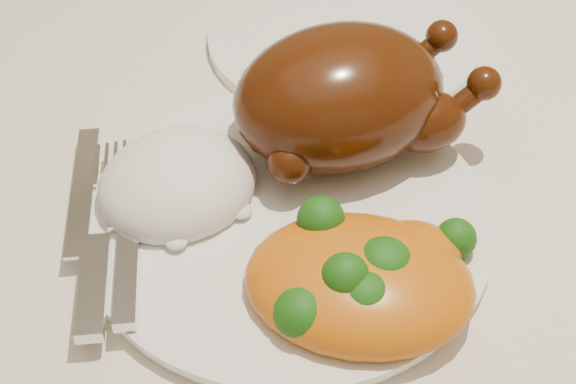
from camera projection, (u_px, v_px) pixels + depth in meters
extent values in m
cube|color=brown|center=(253.00, 185.00, 0.62)|extent=(1.60, 0.90, 0.04)
cube|color=beige|center=(252.00, 162.00, 0.60)|extent=(1.72, 1.02, 0.01)
cylinder|color=white|center=(288.00, 219.00, 0.55)|extent=(0.30, 0.30, 0.01)
cylinder|color=white|center=(343.00, 37.00, 0.70)|extent=(0.28, 0.28, 0.01)
ellipsoid|color=#421A07|center=(339.00, 97.00, 0.56)|extent=(0.16, 0.13, 0.10)
ellipsoid|color=#421A07|center=(328.00, 78.00, 0.54)|extent=(0.08, 0.06, 0.04)
ellipsoid|color=#421A07|center=(426.00, 122.00, 0.56)|extent=(0.06, 0.04, 0.04)
sphere|color=#421A07|center=(484.00, 84.00, 0.56)|extent=(0.02, 0.02, 0.02)
ellipsoid|color=#421A07|center=(388.00, 72.00, 0.60)|extent=(0.06, 0.04, 0.04)
sphere|color=#421A07|center=(442.00, 36.00, 0.60)|extent=(0.02, 0.02, 0.02)
sphere|color=#421A07|center=(290.00, 162.00, 0.53)|extent=(0.03, 0.03, 0.03)
sphere|color=#421A07|center=(256.00, 100.00, 0.58)|extent=(0.03, 0.03, 0.03)
ellipsoid|color=white|center=(178.00, 184.00, 0.55)|extent=(0.14, 0.13, 0.06)
ellipsoid|color=#DB600E|center=(359.00, 283.00, 0.49)|extent=(0.17, 0.16, 0.05)
ellipsoid|color=#DB600E|center=(411.00, 257.00, 0.50)|extent=(0.06, 0.06, 0.03)
ellipsoid|color=#0B3B09|center=(302.00, 312.00, 0.47)|extent=(0.04, 0.04, 0.03)
ellipsoid|color=#0B3B09|center=(321.00, 220.00, 0.50)|extent=(0.03, 0.03, 0.03)
ellipsoid|color=#0B3B09|center=(384.00, 262.00, 0.48)|extent=(0.03, 0.03, 0.03)
ellipsoid|color=#0B3B09|center=(456.00, 239.00, 0.51)|extent=(0.03, 0.03, 0.03)
ellipsoid|color=#0B3B09|center=(345.00, 279.00, 0.47)|extent=(0.03, 0.03, 0.03)
ellipsoid|color=#0B3B09|center=(365.00, 301.00, 0.47)|extent=(0.04, 0.04, 0.04)
cube|color=silver|center=(83.00, 189.00, 0.55)|extent=(0.03, 0.13, 0.00)
cube|color=silver|center=(94.00, 286.00, 0.49)|extent=(0.03, 0.08, 0.01)
cube|color=silver|center=(127.00, 273.00, 0.50)|extent=(0.03, 0.09, 0.01)
cube|color=silver|center=(113.00, 183.00, 0.56)|extent=(0.03, 0.09, 0.00)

